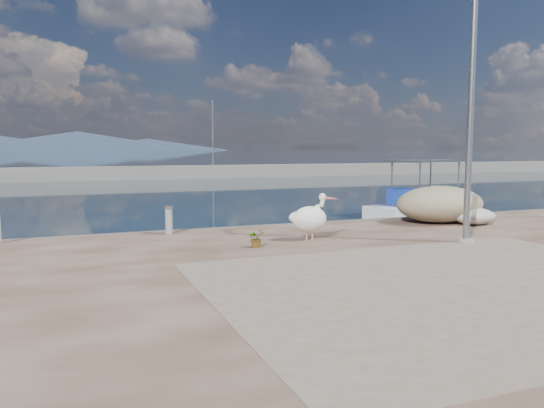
{
  "coord_description": "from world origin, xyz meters",
  "views": [
    {
      "loc": [
        -5.53,
        -10.3,
        2.91
      ],
      "look_at": [
        0.0,
        3.8,
        1.3
      ],
      "focal_mm": 35.0,
      "sensor_mm": 36.0,
      "label": 1
    }
  ],
  "objects_px": {
    "boat_right": "(424,211)",
    "pelican": "(310,218)",
    "lamp_post": "(470,112)",
    "bollard_near": "(169,219)"
  },
  "relations": [
    {
      "from": "boat_right",
      "to": "pelican",
      "type": "bearing_deg",
      "value": -158.21
    },
    {
      "from": "pelican",
      "to": "lamp_post",
      "type": "distance_m",
      "value": 4.8
    },
    {
      "from": "boat_right",
      "to": "lamp_post",
      "type": "bearing_deg",
      "value": -135.49
    },
    {
      "from": "boat_right",
      "to": "pelican",
      "type": "distance_m",
      "value": 10.26
    },
    {
      "from": "pelican",
      "to": "lamp_post",
      "type": "bearing_deg",
      "value": -8.76
    },
    {
      "from": "boat_right",
      "to": "pelican",
      "type": "xyz_separation_m",
      "value": [
        -8.24,
        -6.06,
        0.86
      ]
    },
    {
      "from": "boat_right",
      "to": "pelican",
      "type": "relative_size",
      "value": 4.73
    },
    {
      "from": "pelican",
      "to": "lamp_post",
      "type": "height_order",
      "value": "lamp_post"
    },
    {
      "from": "pelican",
      "to": "bollard_near",
      "type": "height_order",
      "value": "pelican"
    },
    {
      "from": "lamp_post",
      "to": "bollard_near",
      "type": "bearing_deg",
      "value": 149.05
    }
  ]
}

